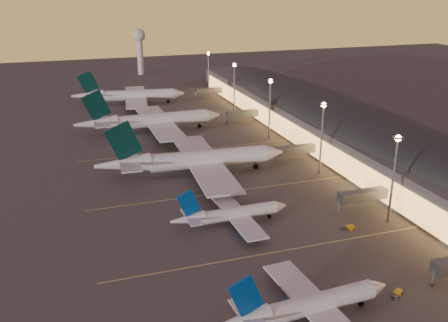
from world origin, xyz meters
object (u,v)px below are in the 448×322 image
Objects in this scene: airliner_narrow_south at (307,306)px; baggage_tug_c at (349,228)px; airliner_wide_mid at (150,121)px; radar_tower at (140,44)px; airliner_wide_near at (193,160)px; airliner_narrow_north at (231,214)px; baggage_tug_b at (397,294)px; airliner_wide_far at (129,95)px.

airliner_narrow_south is 43.31m from baggage_tug_c.
airliner_wide_mid is 2.03× the size of radar_tower.
airliner_narrow_north is at bearing -86.87° from airliner_wide_near.
airliner_narrow_north is 49.30m from baggage_tug_b.
airliner_narrow_north is at bearing -80.28° from airliner_wide_far.
airliner_wide_mid is 152.36m from radar_tower.
airliner_wide_mid is 143.22m from baggage_tug_b.
baggage_tug_b is at bearing -63.01° from airliner_narrow_north.
airliner_wide_mid reaches higher than airliner_narrow_north.
radar_tower is (21.09, 150.00, 16.42)m from airliner_wide_mid.
airliner_wide_near is 61.21m from baggage_tug_c.
baggage_tug_c is (13.12, -260.15, -21.40)m from radar_tower.
airliner_wide_near reaches higher than airliner_wide_far.
airliner_wide_far is (-5.35, 114.49, -0.47)m from airliner_wide_near.
radar_tower is (16.81, 247.06, 18.68)m from airliner_narrow_north.
airliner_wide_mid reaches higher than airliner_wide_far.
airliner_wide_far is at bearing -103.42° from radar_tower.
baggage_tug_b is at bearing -71.25° from airliner_wide_near.
radar_tower reaches higher than airliner_wide_far.
airliner_wide_far is at bearing 109.88° from baggage_tug_c.
airliner_narrow_south is at bearing -93.20° from radar_tower.
airliner_narrow_north is 0.52× the size of airliner_wide_mid.
baggage_tug_b is at bearing -74.04° from airliner_wide_far.
baggage_tug_c is (6.69, 30.31, 0.00)m from baggage_tug_b.
airliner_wide_far is (-5.26, 154.62, 1.87)m from airliner_narrow_north.
airliner_wide_near reaches higher than airliner_wide_mid.
airliner_wide_near is at bearing 127.31° from baggage_tug_c.
radar_tower reaches higher than airliner_wide_mid.
airliner_narrow_north is 154.72m from airliner_wide_far.
airliner_narrow_north is at bearing 82.29° from baggage_tug_b.
airliner_wide_mid is 18.13× the size of baggage_tug_c.
airliner_narrow_south reaches higher than baggage_tug_c.
radar_tower is 261.36m from baggage_tug_c.
airliner_narrow_south is 199.42m from airliner_wide_far.
airliner_wide_near is 1.09× the size of airliner_wide_far.
airliner_narrow_south is 0.57× the size of airliner_wide_near.
baggage_tug_c is at bearing 41.68° from baggage_tug_b.
airliner_narrow_south is 1.19× the size of radar_tower.
airliner_narrow_north is at bearing -93.89° from radar_tower.
airliner_narrow_south is 44.72m from airliner_narrow_north.
airliner_narrow_south is 1.12× the size of airliner_narrow_north.
airliner_narrow_north is 9.46× the size of baggage_tug_c.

